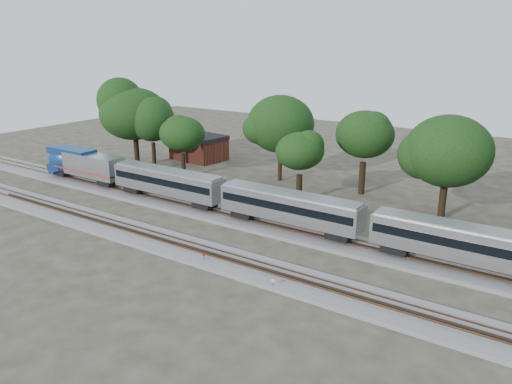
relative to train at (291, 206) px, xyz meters
The scene contains 15 objects.
ground 8.12m from the train, 126.99° to the right, with size 160.00×160.00×0.00m, color #383328.
track_far 5.36m from the train, behind, with size 160.00×5.00×0.73m.
track_near 11.35m from the train, 114.32° to the right, with size 160.00×5.00×0.73m.
train is the anchor object (origin of this frame).
switch_stand_red 11.96m from the train, 104.39° to the right, with size 0.34×0.16×1.11m.
switch_stand_white 13.44m from the train, 66.37° to the right, with size 0.32×0.09×1.00m.
switch_lever 11.77m from the train, 80.71° to the right, with size 0.50×0.30×0.30m, color #512D19.
brick_building 37.75m from the train, 145.32° to the left, with size 9.79×7.46×4.35m.
tree_0 39.03m from the train, 161.68° to the left, with size 8.87×8.87×12.51m.
tree_1 35.00m from the train, 159.77° to the left, with size 8.33×8.33×11.75m.
tree_2 28.07m from the train, 156.26° to the left, with size 6.84×6.84×9.65m.
tree_3 22.07m from the train, 124.19° to the left, with size 8.68×8.68×12.23m.
tree_4 11.65m from the train, 114.15° to the left, with size 6.94×6.94×9.79m.
tree_5 18.86m from the train, 87.29° to the left, with size 8.41×8.41×11.86m.
tree_6 19.50m from the train, 47.90° to the left, with size 8.34×8.34×11.76m.
Camera 1 is at (29.82, -38.73, 20.54)m, focal length 35.00 mm.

